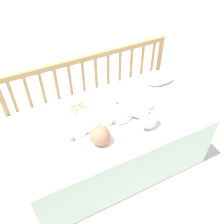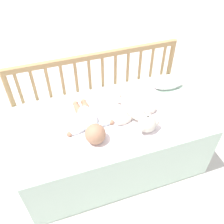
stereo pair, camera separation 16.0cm
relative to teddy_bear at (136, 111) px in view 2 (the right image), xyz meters
The scene contains 7 objects.
ground_plane 0.53m from the teddy_bear, 169.52° to the left, with size 12.00×12.00×0.00m, color silver.
crib_mattress 0.32m from the teddy_bear, 169.52° to the left, with size 1.25×0.66×0.46m.
crib_rail 0.41m from the teddy_bear, 111.52° to the left, with size 1.25×0.04×0.75m.
blanket 0.17m from the teddy_bear, 166.94° to the left, with size 0.85×0.55×0.01m.
teddy_bear is the anchor object (origin of this frame).
baby 0.31m from the teddy_bear, behind, with size 0.33×0.43×0.12m.
small_pillow 0.43m from the teddy_bear, 32.21° to the left, with size 0.26×0.14×0.06m.
Camera 2 is at (-0.38, -1.09, 1.62)m, focal length 40.00 mm.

